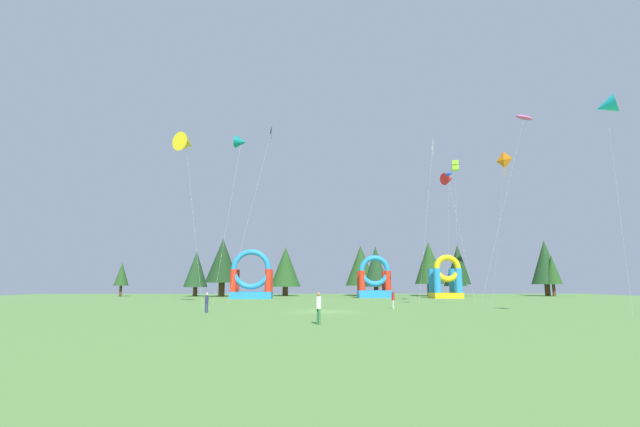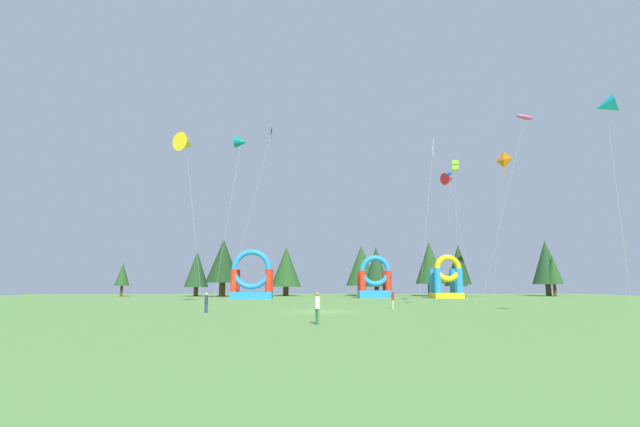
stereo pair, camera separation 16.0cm
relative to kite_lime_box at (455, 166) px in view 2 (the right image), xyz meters
The scene contains 29 objects.
ground_plane 19.53m from the kite_lime_box, 162.40° to the right, with size 120.00×120.00×0.00m, color #5B8C42.
kite_lime_box is the anchor object (origin of this frame).
kite_yellow_delta 29.22m from the kite_lime_box, 167.77° to the left, with size 4.35×2.96×18.93m.
kite_cyan_delta 14.87m from the kite_lime_box, 66.30° to the right, with size 3.26×3.72×15.17m.
kite_black_diamond 33.14m from the kite_lime_box, 130.69° to the left, with size 5.06×7.29×26.14m.
kite_red_delta 11.51m from the kite_lime_box, 75.30° to the left, with size 2.57×3.93×16.02m.
kite_orange_diamond 4.46m from the kite_lime_box, 16.62° to the right, with size 1.01×6.43×14.59m.
kite_pink_parafoil 28.31m from the kite_lime_box, 47.70° to the left, with size 10.63×4.06×26.82m.
kite_blue_parafoil 9.31m from the kite_lime_box, 75.71° to the left, with size 1.71×7.06×15.75m.
kite_teal_delta 29.42m from the kite_lime_box, 146.24° to the left, with size 2.39×8.55×22.19m.
kite_white_diamond 13.72m from the kite_lime_box, 82.72° to the left, with size 3.39×2.62×20.46m.
person_left_edge 14.42m from the kite_lime_box, behind, with size 0.34×0.34×1.61m.
person_midfield 26.61m from the kite_lime_box, 166.93° to the right, with size 0.31×0.31×1.57m.
person_far_side 24.56m from the kite_lime_box, 131.34° to the right, with size 0.43×0.43×1.85m.
inflatable_red_slide 31.48m from the kite_lime_box, 97.65° to the left, with size 5.11×3.61×6.73m.
inflatable_yellow_castle 36.19m from the kite_lime_box, 131.98° to the left, with size 6.18×3.59×7.39m.
inflatable_blue_arch 30.45m from the kite_lime_box, 75.36° to the left, with size 4.45×3.99×6.73m.
tree_row_0 61.15m from the kite_lime_box, 141.72° to the left, with size 2.46×2.46×5.92m.
tree_row_1 52.44m from the kite_lime_box, 132.07° to the left, with size 4.22×4.22×8.05m.
tree_row_2 47.73m from the kite_lime_box, 128.93° to the left, with size 5.87×5.87×10.10m.
tree_row_3 45.29m from the kite_lime_box, 114.81° to the left, with size 5.61×5.61×8.97m.
tree_row_4 42.56m from the kite_lime_box, 96.23° to the left, with size 5.82×5.82×9.37m.
tree_row_5 38.07m from the kite_lime_box, 93.67° to the left, with size 4.51×4.51×8.85m.
tree_row_6 40.21m from the kite_lime_box, 78.74° to the left, with size 5.29×5.29×9.89m.
tree_row_7 39.39m from the kite_lime_box, 71.86° to the left, with size 3.34×3.34×6.14m.
tree_row_8 41.64m from the kite_lime_box, 72.27° to the left, with size 4.06×4.06×6.74m.
tree_row_9 41.32m from the kite_lime_box, 71.33° to the left, with size 4.37×4.37×9.33m.
tree_row_10 48.59m from the kite_lime_box, 52.66° to the left, with size 5.21×5.21×10.12m.
tree_row_11 47.73m from the kite_lime_box, 51.19° to the left, with size 2.99×2.99×7.30m.
Camera 2 is at (-1.18, -37.55, 2.38)m, focal length 24.67 mm.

